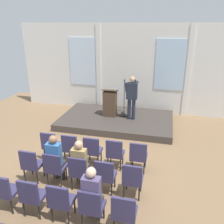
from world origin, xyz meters
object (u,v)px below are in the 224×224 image
at_px(mic_stand, 124,108).
at_px(chair_r2_c3, 91,206).
at_px(audience_r1_c1, 55,157).
at_px(chair_r0_c3, 115,152).
at_px(audience_r2_c3, 92,194).
at_px(chair_r2_c2, 61,200).
at_px(chair_r0_c4, 138,155).
at_px(chair_r1_c2, 79,170).
at_px(chair_r1_c1, 55,167).
at_px(chair_r1_c3, 105,174).
at_px(chair_r0_c1, 71,147).
at_px(chair_r0_c2, 93,149).
at_px(chair_r2_c1, 32,195).
at_px(chair_r2_c4, 124,211).
at_px(lectern, 110,103).
at_px(chair_r2_c0, 5,190).
at_px(audience_r1_c2, 80,162).
at_px(chair_r0_c0, 51,144).
at_px(speaker, 132,95).
at_px(chair_r1_c4, 132,178).

bearing_deg(mic_stand, chair_r2_c3, -85.96).
xyz_separation_m(mic_stand, audience_r1_c1, (-0.93, -4.33, 0.16)).
bearing_deg(chair_r0_c3, audience_r2_c3, -90.00).
bearing_deg(chair_r2_c2, chair_r0_c4, 57.78).
xyz_separation_m(chair_r1_c2, chair_r2_c3, (0.66, -1.04, 0.00)).
xyz_separation_m(chair_r1_c1, audience_r2_c3, (1.31, -0.96, 0.23)).
relative_size(chair_r1_c2, chair_r1_c3, 1.00).
height_order(chair_r0_c1, chair_r0_c2, same).
distance_m(chair_r2_c1, chair_r2_c4, 1.97).
height_order(lectern, chair_r0_c4, lectern).
bearing_deg(audience_r2_c3, audience_r1_c1, 141.57).
height_order(chair_r1_c3, chair_r2_c0, same).
bearing_deg(audience_r1_c2, chair_r0_c0, 143.81).
bearing_deg(chair_r1_c2, lectern, 94.00).
distance_m(chair_r2_c0, chair_r2_c4, 2.63).
xyz_separation_m(chair_r0_c0, chair_r0_c4, (2.63, 0.00, 0.00)).
xyz_separation_m(chair_r0_c2, chair_r0_c4, (1.31, 0.00, 0.00)).
distance_m(chair_r1_c2, chair_r1_c3, 0.66).
height_order(chair_r0_c4, chair_r2_c2, same).
bearing_deg(audience_r2_c3, audience_r1_c2, 122.14).
bearing_deg(chair_r1_c1, audience_r1_c2, 7.06).
bearing_deg(chair_r1_c2, chair_r1_c3, 0.00).
distance_m(chair_r0_c3, audience_r1_c1, 1.65).
bearing_deg(chair_r2_c4, chair_r0_c1, 133.39).
xyz_separation_m(chair_r0_c2, audience_r2_c3, (0.66, -2.01, 0.23)).
xyz_separation_m(audience_r1_c1, audience_r1_c2, (0.66, 0.00, -0.03)).
xyz_separation_m(chair_r0_c3, chair_r1_c1, (-1.31, -1.04, 0.00)).
height_order(chair_r2_c0, chair_r2_c2, same).
relative_size(mic_stand, chair_r0_c4, 1.65).
relative_size(chair_r0_c0, chair_r0_c1, 1.00).
distance_m(chair_r1_c2, chair_r2_c0, 1.68).
bearing_deg(chair_r2_c3, chair_r0_c3, 90.00).
distance_m(chair_r0_c4, audience_r2_c3, 2.13).
distance_m(audience_r1_c1, audience_r1_c2, 0.66).
xyz_separation_m(speaker, chair_r2_c1, (-1.27, -5.21, -0.74)).
bearing_deg(chair_r2_c4, chair_r2_c2, 180.00).
relative_size(audience_r1_c2, chair_r2_c2, 1.40).
distance_m(speaker, mic_stand, 0.80).
bearing_deg(chair_r0_c4, chair_r1_c2, -141.57).
distance_m(chair_r0_c2, chair_r2_c2, 2.09).
height_order(chair_r0_c2, audience_r1_c1, audience_r1_c1).
relative_size(chair_r0_c2, chair_r1_c4, 1.00).
bearing_deg(chair_r1_c3, chair_r0_c1, 141.57).
distance_m(chair_r1_c2, chair_r2_c1, 1.23).
relative_size(chair_r1_c3, chair_r2_c4, 1.00).
distance_m(speaker, chair_r1_c2, 4.28).
bearing_deg(chair_r2_c3, chair_r2_c4, 0.00).
height_order(lectern, audience_r1_c1, lectern).
xyz_separation_m(chair_r0_c1, chair_r1_c3, (1.31, -1.04, 0.00)).
relative_size(mic_stand, chair_r1_c2, 1.65).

